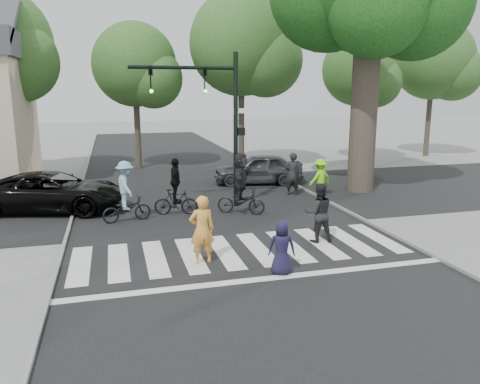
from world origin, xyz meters
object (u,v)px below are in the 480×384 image
Objects in this scene: pedestrian_woman at (202,230)px; cyclist_left at (126,196)px; pedestrian_child at (282,248)px; pedestrian_adult at (319,213)px; cyclist_mid at (176,192)px; car_grey at (258,169)px; car_suv at (53,192)px; cyclist_right at (241,187)px; traffic_signal at (214,108)px.

pedestrian_woman is 0.86× the size of cyclist_left.
pedestrian_adult is at bearing -113.14° from pedestrian_child.
cyclist_left is 1.88m from cyclist_mid.
cyclist_mid is at bearing -54.80° from pedestrian_child.
pedestrian_woman reaches higher than car_grey.
cyclist_mid reaches higher than car_grey.
pedestrian_child is at bearing -74.45° from cyclist_mid.
car_grey reaches higher than pedestrian_child.
cyclist_left is at bearing -115.68° from car_suv.
pedestrian_woman reaches higher than pedestrian_child.
car_grey is (9.23, 3.05, -0.01)m from car_suv.
cyclist_mid is at bearing -97.04° from car_suv.
pedestrian_child is 6.74m from cyclist_mid.
pedestrian_adult reaches higher than car_suv.
car_grey is (4.74, 10.05, -0.19)m from pedestrian_woman.
pedestrian_adult is 0.34× the size of car_suv.
pedestrian_adult is 0.79× the size of cyclist_right.
traffic_signal is 4.71m from cyclist_left.
cyclist_left is (-3.47, -1.16, -2.96)m from traffic_signal.
traffic_signal is 6.79m from pedestrian_woman.
traffic_signal reaches higher than cyclist_left.
pedestrian_woman reaches higher than car_suv.
car_grey is (2.94, 11.34, 0.04)m from pedestrian_child.
traffic_signal is at bearing 22.67° from cyclist_mid.
pedestrian_child is 0.26× the size of car_suv.
cyclist_left is 0.50× the size of car_grey.
pedestrian_adult is at bearing -34.52° from cyclist_left.
pedestrian_adult is 4.07m from cyclist_right.
pedestrian_adult is 0.85× the size of cyclist_left.
cyclist_right is 5.88m from car_grey.
car_suv is (-6.86, 2.32, -0.28)m from cyclist_right.
cyclist_left reaches higher than cyclist_mid.
traffic_signal is at bearing -108.46° from pedestrian_woman.
cyclist_mid reaches higher than car_suv.
car_grey is at bearing -56.85° from car_suv.
pedestrian_woman is 3.89m from pedestrian_adult.
car_suv is at bearing -60.17° from pedestrian_woman.
cyclist_left reaches higher than pedestrian_child.
cyclist_right is at bearing -93.82° from car_suv.
cyclist_left is at bearing -161.46° from traffic_signal.
traffic_signal is 3.25× the size of pedestrian_adult.
car_grey is at bearing -118.10° from pedestrian_woman.
pedestrian_woman is at bearing -132.49° from car_suv.
cyclist_mid is (1.82, 0.47, -0.07)m from cyclist_left.
car_suv is (-6.13, 1.11, -3.14)m from traffic_signal.
cyclist_left reaches higher than pedestrian_woman.
car_grey is at bearing 53.35° from traffic_signal.
car_suv is at bearing 169.74° from traffic_signal.
cyclist_right is (0.73, -1.21, -2.86)m from traffic_signal.
cyclist_right reaches higher than pedestrian_woman.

